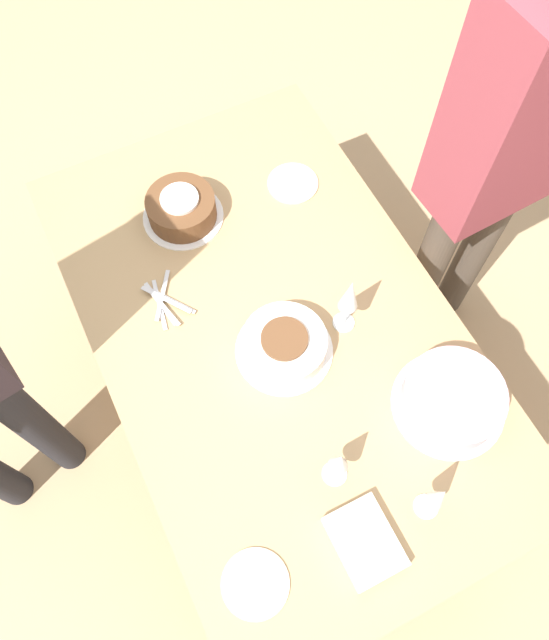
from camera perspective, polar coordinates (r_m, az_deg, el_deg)
The scene contains 13 objects.
ground_plane at distance 2.47m, azimuth 0.00°, elevation -7.91°, with size 12.00×12.00×0.00m, color tan.
dining_table at distance 1.88m, azimuth 0.00°, elevation -1.94°, with size 1.64×0.99×0.73m.
cake_center_white at distance 1.72m, azimuth 0.90°, elevation -2.31°, with size 0.28×0.28×0.09m.
cake_front_chocolate at distance 1.97m, azimuth -8.50°, elevation 10.06°, with size 0.25×0.25×0.10m.
cake_back_decorated at distance 1.72m, azimuth 15.92°, elevation -7.00°, with size 0.31×0.31×0.10m.
wine_glass_near at distance 1.54m, azimuth 5.92°, elevation -12.85°, with size 0.07×0.07×0.19m.
wine_glass_far at distance 1.56m, azimuth 14.72°, elevation -15.41°, with size 0.06×0.06×0.20m.
wine_glass_extra at distance 1.66m, azimuth 6.89°, elevation 2.17°, with size 0.06×0.06×0.24m.
dessert_plate_left at distance 2.06m, azimuth 1.68°, elevation 12.39°, with size 0.16×0.16×0.01m.
dessert_plate_right at distance 1.62m, azimuth -1.77°, elevation -22.97°, with size 0.17×0.17×0.01m.
fork_pile at distance 1.85m, azimuth -10.11°, elevation 1.69°, with size 0.19×0.12×0.02m.
napkin_stack at distance 1.63m, azimuth 8.27°, elevation -19.42°, with size 0.19×0.14×0.03m.
person_watching at distance 1.87m, azimuth 20.70°, elevation 14.99°, with size 0.24×0.41×1.71m.
Camera 1 is at (0.68, -0.34, 2.35)m, focal length 35.00 mm.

